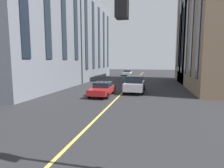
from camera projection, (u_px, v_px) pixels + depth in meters
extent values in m
cube|color=#D8C64C|center=(124.00, 91.00, 21.18)|extent=(80.00, 0.16, 0.01)
cube|color=silver|center=(127.00, 73.00, 44.90)|extent=(4.40, 1.80, 0.55)
cube|color=#19232D|center=(128.00, 71.00, 45.05)|extent=(1.85, 1.58, 0.50)
cylinder|color=black|center=(130.00, 75.00, 43.33)|extent=(0.64, 0.22, 0.64)
cylinder|color=black|center=(123.00, 75.00, 43.72)|extent=(0.64, 0.22, 0.64)
cylinder|color=black|center=(132.00, 74.00, 46.14)|extent=(0.64, 0.22, 0.64)
cylinder|color=black|center=(125.00, 74.00, 46.53)|extent=(0.64, 0.22, 0.64)
cube|color=#B7BABF|center=(135.00, 86.00, 20.36)|extent=(4.70, 1.95, 0.80)
cube|color=#19232D|center=(135.00, 79.00, 20.27)|extent=(2.59, 1.72, 0.70)
cylinder|color=black|center=(128.00, 87.00, 22.12)|extent=(0.76, 0.27, 0.76)
cylinder|color=black|center=(144.00, 87.00, 21.70)|extent=(0.76, 0.27, 0.76)
cylinder|color=black|center=(124.00, 91.00, 19.12)|extent=(0.76, 0.27, 0.76)
cylinder|color=black|center=(142.00, 92.00, 18.70)|extent=(0.76, 0.27, 0.76)
cube|color=#B21E1E|center=(102.00, 90.00, 18.35)|extent=(4.40, 1.80, 0.55)
cube|color=#19232D|center=(103.00, 85.00, 18.50)|extent=(1.85, 1.58, 0.50)
cylinder|color=black|center=(107.00, 96.00, 16.78)|extent=(0.64, 0.22, 0.64)
cylinder|color=black|center=(89.00, 95.00, 17.17)|extent=(0.64, 0.22, 0.64)
cylinder|color=black|center=(114.00, 91.00, 19.59)|extent=(0.64, 0.22, 0.64)
cylinder|color=black|center=(98.00, 90.00, 19.98)|extent=(0.64, 0.22, 0.64)
cube|color=black|center=(122.00, 0.00, 4.46)|extent=(0.36, 0.30, 0.90)
sphere|color=gold|center=(122.00, 0.00, 4.46)|extent=(0.18, 0.18, 0.18)
sphere|color=green|center=(122.00, 12.00, 4.50)|extent=(0.18, 0.18, 0.18)
cube|color=#19232D|center=(199.00, 29.00, 17.52)|extent=(1.10, 0.10, 9.58)
cube|color=#19232D|center=(192.00, 34.00, 20.87)|extent=(1.10, 0.10, 9.58)
cube|color=#19232D|center=(187.00, 38.00, 24.22)|extent=(1.10, 0.10, 9.58)
cube|color=#19232D|center=(183.00, 41.00, 27.56)|extent=(1.10, 0.10, 9.58)
cube|color=#19232D|center=(179.00, 43.00, 30.91)|extent=(1.10, 0.10, 9.58)
cube|color=slate|center=(73.00, 41.00, 37.49)|extent=(17.63, 11.19, 15.44)
cube|color=#19232D|center=(86.00, 33.00, 29.38)|extent=(1.10, 0.10, 11.73)
cube|color=#19232D|center=(93.00, 36.00, 32.79)|extent=(1.10, 0.10, 11.73)
cube|color=#19232D|center=(99.00, 38.00, 36.20)|extent=(1.10, 0.10, 11.73)
cube|color=#19232D|center=(104.00, 40.00, 39.61)|extent=(1.10, 0.10, 11.73)
cube|color=#19232D|center=(108.00, 42.00, 43.02)|extent=(1.10, 0.10, 11.73)
cube|color=#846B51|center=(218.00, 26.00, 29.36)|extent=(11.23, 11.60, 18.18)
cube|color=#19232D|center=(184.00, 21.00, 26.99)|extent=(1.10, 0.10, 13.81)
cube|color=#19232D|center=(180.00, 26.00, 30.61)|extent=(1.10, 0.10, 13.81)
cube|color=#19232D|center=(177.00, 29.00, 34.24)|extent=(1.10, 0.10, 13.81)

